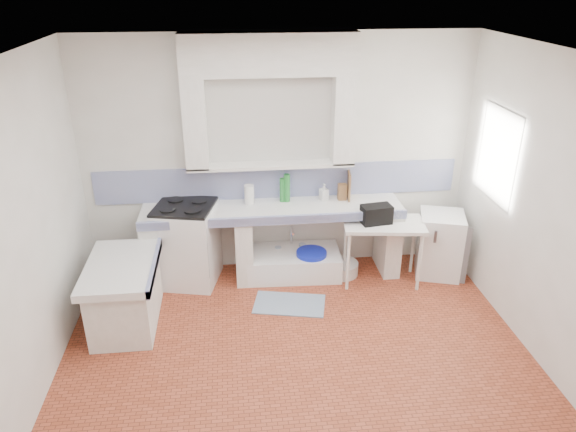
{
  "coord_description": "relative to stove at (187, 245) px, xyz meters",
  "views": [
    {
      "loc": [
        -0.54,
        -3.9,
        3.37
      ],
      "look_at": [
        0.0,
        1.0,
        1.1
      ],
      "focal_mm": 33.26,
      "sensor_mm": 36.0,
      "label": 1
    }
  ],
  "objects": [
    {
      "name": "floor",
      "position": [
        1.11,
        -1.7,
        -0.47
      ],
      "size": [
        4.5,
        4.5,
        0.0
      ],
      "primitive_type": "plane",
      "color": "#A2452B",
      "rests_on": "ground"
    },
    {
      "name": "ceiling",
      "position": [
        1.11,
        -1.7,
        2.33
      ],
      "size": [
        4.5,
        4.5,
        0.0
      ],
      "primitive_type": "plane",
      "rotation": [
        3.14,
        0.0,
        0.0
      ],
      "color": "white",
      "rests_on": "ground"
    },
    {
      "name": "wall_back",
      "position": [
        1.11,
        0.3,
        0.93
      ],
      "size": [
        4.5,
        0.0,
        4.5
      ],
      "primitive_type": "plane",
      "rotation": [
        1.57,
        0.0,
        0.0
      ],
      "color": "white",
      "rests_on": "ground"
    },
    {
      "name": "wall_front",
      "position": [
        1.11,
        -3.7,
        0.93
      ],
      "size": [
        4.5,
        0.0,
        4.5
      ],
      "primitive_type": "plane",
      "rotation": [
        -1.57,
        0.0,
        0.0
      ],
      "color": "white",
      "rests_on": "ground"
    },
    {
      "name": "wall_left",
      "position": [
        -1.14,
        -1.7,
        0.93
      ],
      "size": [
        0.0,
        4.5,
        4.5
      ],
      "primitive_type": "plane",
      "rotation": [
        1.57,
        0.0,
        1.57
      ],
      "color": "white",
      "rests_on": "ground"
    },
    {
      "name": "wall_right",
      "position": [
        3.36,
        -1.7,
        0.93
      ],
      "size": [
        0.0,
        4.5,
        4.5
      ],
      "primitive_type": "plane",
      "rotation": [
        1.57,
        0.0,
        -1.57
      ],
      "color": "white",
      "rests_on": "ground"
    },
    {
      "name": "alcove_mass",
      "position": [
        1.01,
        0.18,
        2.11
      ],
      "size": [
        1.9,
        0.25,
        0.45
      ],
      "primitive_type": "cube",
      "color": "white",
      "rests_on": "ground"
    },
    {
      "name": "window_frame",
      "position": [
        3.53,
        -0.5,
        1.13
      ],
      "size": [
        0.35,
        0.86,
        1.06
      ],
      "primitive_type": "cube",
      "color": "#392412",
      "rests_on": "ground"
    },
    {
      "name": "lace_valance",
      "position": [
        3.39,
        -0.5,
        1.51
      ],
      "size": [
        0.01,
        0.84,
        0.24
      ],
      "primitive_type": "cube",
      "color": "white",
      "rests_on": "ground"
    },
    {
      "name": "counter_slab",
      "position": [
        1.01,
        0.0,
        0.39
      ],
      "size": [
        3.0,
        0.6,
        0.08
      ],
      "primitive_type": "cube",
      "color": "white",
      "rests_on": "ground"
    },
    {
      "name": "counter_lip",
      "position": [
        1.01,
        -0.28,
        0.39
      ],
      "size": [
        3.0,
        0.04,
        0.1
      ],
      "primitive_type": "cube",
      "color": "navy",
      "rests_on": "ground"
    },
    {
      "name": "counter_pier_left",
      "position": [
        -0.39,
        0.0,
        -0.06
      ],
      "size": [
        0.2,
        0.55,
        0.82
      ],
      "primitive_type": "cube",
      "color": "white",
      "rests_on": "ground"
    },
    {
      "name": "counter_pier_mid",
      "position": [
        0.66,
        0.0,
        -0.06
      ],
      "size": [
        0.2,
        0.55,
        0.82
      ],
      "primitive_type": "cube",
      "color": "white",
      "rests_on": "ground"
    },
    {
      "name": "counter_pier_right",
      "position": [
        2.41,
        0.0,
        -0.06
      ],
      "size": [
        0.2,
        0.55,
        0.82
      ],
      "primitive_type": "cube",
      "color": "white",
      "rests_on": "ground"
    },
    {
      "name": "peninsula_top",
      "position": [
        -0.59,
        -0.8,
        0.19
      ],
      "size": [
        0.7,
        1.1,
        0.08
      ],
      "primitive_type": "cube",
      "color": "white",
      "rests_on": "ground"
    },
    {
      "name": "peninsula_base",
      "position": [
        -0.59,
        -0.8,
        -0.16
      ],
      "size": [
        0.6,
        1.0,
        0.62
      ],
      "primitive_type": "cube",
      "color": "white",
      "rests_on": "ground"
    },
    {
      "name": "peninsula_lip",
      "position": [
        -0.26,
        -0.8,
        0.19
      ],
      "size": [
        0.04,
        1.1,
        0.1
      ],
      "primitive_type": "cube",
      "color": "navy",
      "rests_on": "ground"
    },
    {
      "name": "backsplash",
      "position": [
        1.11,
        0.29,
        0.63
      ],
      "size": [
        4.27,
        0.03,
        0.4
      ],
      "primitive_type": "cube",
      "color": "navy",
      "rests_on": "ground"
    },
    {
      "name": "stove",
      "position": [
        0.0,
        0.0,
        0.0
      ],
      "size": [
        0.79,
        0.77,
        0.94
      ],
      "primitive_type": "cube",
      "rotation": [
        0.0,
        0.0,
        -0.23
      ],
      "color": "white",
      "rests_on": "ground"
    },
    {
      "name": "sink",
      "position": [
        1.25,
        0.0,
        -0.33
      ],
      "size": [
        1.14,
        0.65,
        0.27
      ],
      "primitive_type": "cube",
      "rotation": [
        0.0,
        0.0,
        -0.04
      ],
      "color": "white",
      "rests_on": "ground"
    },
    {
      "name": "side_table",
      "position": [
        2.26,
        -0.26,
        -0.09
      ],
      "size": [
        0.97,
        0.62,
        0.04
      ],
      "primitive_type": "cube",
      "rotation": [
        0.0,
        0.0,
        -0.13
      ],
      "color": "white",
      "rests_on": "ground"
    },
    {
      "name": "fridge",
      "position": [
        2.99,
        -0.17,
        -0.08
      ],
      "size": [
        0.63,
        0.63,
        0.78
      ],
      "primitive_type": "cube",
      "rotation": [
        0.0,
        0.0,
        -0.3
      ],
      "color": "white",
      "rests_on": "ground"
    },
    {
      "name": "bucket_red",
      "position": [
        0.93,
        0.05,
        -0.33
      ],
      "size": [
        0.36,
        0.36,
        0.27
      ],
      "primitive_type": "cylinder",
      "rotation": [
        0.0,
        0.0,
        0.29
      ],
      "color": "red",
      "rests_on": "ground"
    },
    {
      "name": "bucket_orange",
      "position": [
        1.35,
        -0.04,
        -0.34
      ],
      "size": [
        0.32,
        0.32,
        0.25
      ],
      "primitive_type": "cylinder",
      "rotation": [
        0.0,
        0.0,
        0.18
      ],
      "color": "orange",
      "rests_on": "ground"
    },
    {
      "name": "bucket_blue",
      "position": [
        1.45,
        -0.1,
        -0.3
      ],
      "size": [
        0.46,
        0.46,
        0.34
      ],
      "primitive_type": "cylinder",
      "rotation": [
        0.0,
        0.0,
        0.32
      ],
      "color": "#1120C0",
      "rests_on": "ground"
    },
    {
      "name": "basin_white",
      "position": [
        1.83,
        -0.07,
        -0.39
      ],
      "size": [
        0.51,
        0.51,
        0.15
      ],
      "primitive_type": "cylinder",
      "rotation": [
        0.0,
        0.0,
        0.34
      ],
      "color": "white",
      "rests_on": "ground"
    },
    {
      "name": "water_bottle_a",
      "position": [
        1.08,
        0.13,
        -0.32
      ],
      "size": [
        0.1,
        0.1,
        0.31
      ],
      "primitive_type": "cylinder",
      "rotation": [
        0.0,
        0.0,
        -0.33
      ],
      "color": "silver",
      "rests_on": "ground"
    },
    {
      "name": "water_bottle_b",
      "position": [
        1.38,
        0.14,
        -0.3
      ],
      "size": [
        0.12,
        0.12,
        0.33
      ],
      "primitive_type": "cylinder",
      "rotation": [
        0.0,
        0.0,
        -0.42
      ],
      "color": "silver",
      "rests_on": "ground"
    },
    {
      "name": "black_bag",
      "position": [
        2.16,
        -0.26,
        0.4
      ],
      "size": [
        0.36,
        0.24,
        0.21
      ],
      "primitive_type": "cube",
      "rotation": [
        0.0,
        0.0,
        0.14
      ],
      "color": "black",
      "rests_on": "side_table"
    },
    {
      "name": "green_bottle_a",
      "position": [
        1.19,
        0.15,
        0.6
      ],
      "size": [
        0.09,
        0.09,
        0.34
      ],
      "primitive_type": "cylinder",
      "rotation": [
        0.0,
        0.0,
        0.31
      ],
      "color": "#227C2F",
      "rests_on": "counter_slab"
    },
    {
      "name": "green_bottle_b",
      "position": [
        1.13,
        0.15,
        0.58
      ],
      "size": [
        0.08,
        0.08,
        0.29
      ],
      "primitive_type": "cylinder",
      "rotation": [
        0.0,
        0.0,
        -0.32
      ],
      "color": "#227C2F",
      "rests_on": "counter_slab"
    },
    {
      "name": "knife_block",
      "position": [
        1.84,
        0.13,
        0.53
      ],
      "size": [
        0.1,
        0.08,
        0.2
      ],
      "primitive_type": "cube",
      "rotation": [
        0.0,
        0.0,
        0.03
      ],
      "color": "olive",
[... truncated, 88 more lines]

